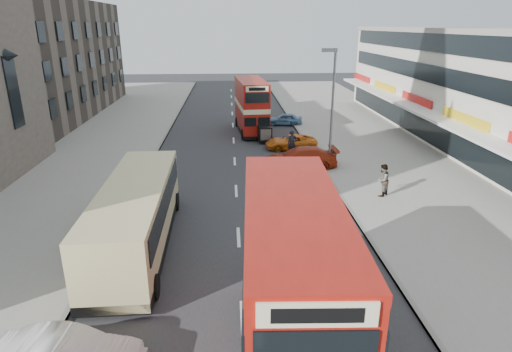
# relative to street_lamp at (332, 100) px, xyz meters

# --- Properties ---
(road_surface) EXTENTS (12.00, 90.00, 0.01)m
(road_surface) POSITION_rel_street_lamp_xyz_m (-6.52, 2.00, -4.78)
(road_surface) COLOR #28282B
(road_surface) RESTS_ON ground
(pavement_right) EXTENTS (12.00, 90.00, 0.15)m
(pavement_right) POSITION_rel_street_lamp_xyz_m (5.48, 2.00, -4.71)
(pavement_right) COLOR gray
(pavement_right) RESTS_ON ground
(pavement_left) EXTENTS (12.00, 90.00, 0.15)m
(pavement_left) POSITION_rel_street_lamp_xyz_m (-18.52, 2.00, -4.71)
(pavement_left) COLOR gray
(pavement_left) RESTS_ON ground
(kerb_left) EXTENTS (0.20, 90.00, 0.16)m
(kerb_left) POSITION_rel_street_lamp_xyz_m (-12.62, 2.00, -4.71)
(kerb_left) COLOR gray
(kerb_left) RESTS_ON ground
(kerb_right) EXTENTS (0.20, 90.00, 0.16)m
(kerb_right) POSITION_rel_street_lamp_xyz_m (-0.42, 2.00, -4.71)
(kerb_right) COLOR gray
(kerb_right) RESTS_ON ground
(brick_terrace) EXTENTS (14.00, 28.00, 12.00)m
(brick_terrace) POSITION_rel_street_lamp_xyz_m (-28.52, 20.00, 1.22)
(brick_terrace) COLOR #66594C
(brick_terrace) RESTS_ON ground
(commercial_row) EXTENTS (9.90, 46.20, 9.30)m
(commercial_row) POSITION_rel_street_lamp_xyz_m (13.42, 4.00, -0.09)
(commercial_row) COLOR beige
(commercial_row) RESTS_ON ground
(street_lamp) EXTENTS (1.00, 0.20, 8.12)m
(street_lamp) POSITION_rel_street_lamp_xyz_m (0.00, 0.00, 0.00)
(street_lamp) COLOR slate
(street_lamp) RESTS_ON ground
(bus_main) EXTENTS (2.92, 9.33, 5.08)m
(bus_main) POSITION_rel_street_lamp_xyz_m (-5.21, -18.28, -2.11)
(bus_main) COLOR black
(bus_main) RESTS_ON ground
(bus_second) EXTENTS (2.99, 8.54, 4.67)m
(bus_second) POSITION_rel_street_lamp_xyz_m (-4.80, 11.07, -2.33)
(bus_second) COLOR black
(bus_second) RESTS_ON ground
(coach) EXTENTS (2.89, 10.56, 2.79)m
(coach) POSITION_rel_street_lamp_xyz_m (-11.05, -10.61, -3.14)
(coach) COLOR black
(coach) RESTS_ON ground
(car_right_a) EXTENTS (5.27, 2.32, 1.50)m
(car_right_a) POSITION_rel_street_lamp_xyz_m (-2.02, 0.00, -4.03)
(car_right_a) COLOR #9F280F
(car_right_a) RESTS_ON ground
(car_right_b) EXTENTS (4.21, 2.03, 1.15)m
(car_right_b) POSITION_rel_street_lamp_xyz_m (-1.91, 5.04, -4.21)
(car_right_b) COLOR orange
(car_right_b) RESTS_ON ground
(car_right_c) EXTENTS (3.69, 1.89, 1.20)m
(car_right_c) POSITION_rel_street_lamp_xyz_m (-1.36, 13.73, -4.18)
(car_right_c) COLOR #5382A7
(car_right_c) RESTS_ON ground
(pedestrian_near) EXTENTS (0.85, 0.84, 1.93)m
(pedestrian_near) POSITION_rel_street_lamp_xyz_m (1.88, -5.64, -3.67)
(pedestrian_near) COLOR gray
(pedestrian_near) RESTS_ON pavement_right
(cyclist) EXTENTS (0.75, 1.58, 2.26)m
(cyclist) POSITION_rel_street_lamp_xyz_m (-2.28, 1.99, -3.94)
(cyclist) COLOR gray
(cyclist) RESTS_ON ground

